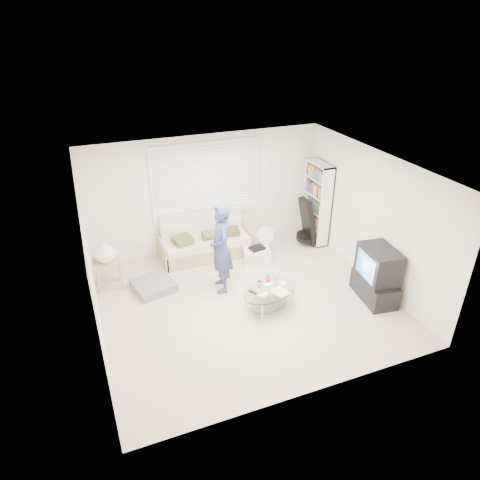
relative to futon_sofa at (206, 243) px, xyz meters
name	(u,v)px	position (x,y,z in m)	size (l,w,h in m)	color
ground	(247,302)	(0.18, -1.87, -0.31)	(5.00, 5.00, 0.00)	#B7A58E
room_shell	(237,209)	(0.18, -1.39, 1.32)	(5.02, 4.52, 2.51)	silver
window_blinds	(207,181)	(0.18, 0.33, 1.24)	(2.32, 0.08, 1.62)	silver
futon_sofa	(206,243)	(0.00, 0.00, 0.00)	(1.90, 0.77, 0.93)	tan
grey_floor_pillow	(153,286)	(-1.30, -0.86, -0.23)	(0.69, 0.69, 0.16)	slate
side_table	(105,253)	(-2.04, -0.47, 0.42)	(0.50, 0.40, 0.98)	tan
bookshelf	(317,203)	(2.50, -0.23, 0.61)	(0.29, 0.77, 1.83)	white
guitar_case	(307,225)	(2.22, -0.37, 0.18)	(0.42, 0.41, 1.09)	black
floor_fan	(265,238)	(1.20, -0.39, 0.07)	(0.40, 0.26, 0.65)	white
storage_bin	(257,255)	(0.89, -0.68, -0.14)	(0.62, 0.50, 0.37)	white
tv_unit	(377,275)	(2.38, -2.60, 0.19)	(0.61, 0.99, 1.01)	black
coffee_table	(270,293)	(0.48, -2.18, 0.01)	(1.23, 0.99, 0.52)	silver
standing_person	(221,248)	(-0.09, -1.30, 0.56)	(0.63, 0.41, 1.72)	navy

